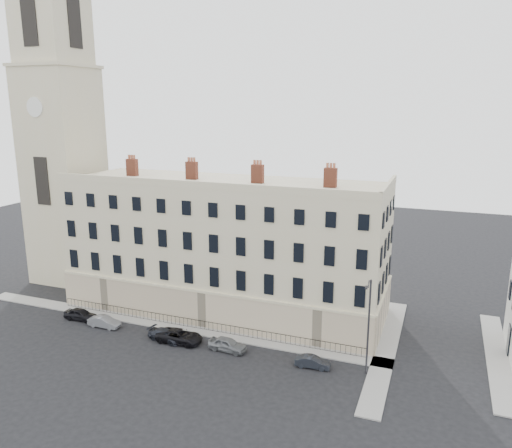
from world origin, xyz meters
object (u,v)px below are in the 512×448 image
object	(u,v)px
car_c	(166,335)
car_f	(313,362)
car_b	(104,322)
streetlamp	(368,323)
car_a	(81,314)
car_e	(227,344)
car_d	(179,336)

from	to	relation	value
car_c	car_f	xyz separation A→B (m)	(15.24, 0.14, -0.04)
car_b	car_f	world-z (taller)	car_b
car_c	streetlamp	distance (m)	20.40
car_a	car_c	world-z (taller)	car_a
car_b	car_e	size ratio (longest dim) A/B	0.93
car_d	streetlamp	xyz separation A→B (m)	(18.45, 0.51, 4.22)
car_a	streetlamp	xyz separation A→B (m)	(31.39, -0.32, 4.24)
car_b	car_f	distance (m)	23.07
car_e	streetlamp	world-z (taller)	streetlamp
car_e	streetlamp	xyz separation A→B (m)	(13.23, 0.40, 4.22)
car_f	car_d	bearing A→B (deg)	86.08
car_a	car_b	size ratio (longest dim) A/B	1.06
car_c	car_f	size ratio (longest dim) A/B	1.23
car_c	car_e	world-z (taller)	car_e
car_e	car_c	bearing A→B (deg)	95.97
car_a	car_c	xyz separation A→B (m)	(11.46, -1.00, -0.07)
car_a	car_e	size ratio (longest dim) A/B	0.98
car_a	car_c	distance (m)	11.50
car_f	streetlamp	size ratio (longest dim) A/B	0.37
streetlamp	car_a	bearing A→B (deg)	173.62
car_b	streetlamp	distance (m)	28.08
car_d	car_f	bearing A→B (deg)	-91.99
car_d	car_e	distance (m)	5.22
car_c	streetlamp	size ratio (longest dim) A/B	0.45
car_d	car_e	world-z (taller)	car_d
car_b	streetlamp	size ratio (longest dim) A/B	0.41
car_b	car_c	world-z (taller)	car_b
car_c	car_d	size ratio (longest dim) A/B	0.84
car_b	car_c	bearing A→B (deg)	-94.14
car_c	car_d	world-z (taller)	car_d
car_a	car_d	bearing A→B (deg)	-94.89
car_e	car_f	xyz separation A→B (m)	(8.54, -0.14, -0.12)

